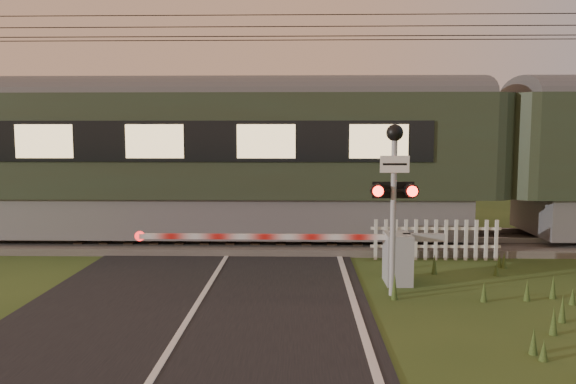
{
  "coord_description": "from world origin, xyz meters",
  "views": [
    {
      "loc": [
        1.81,
        -8.59,
        2.97
      ],
      "look_at": [
        1.54,
        3.2,
        1.76
      ],
      "focal_mm": 35.0,
      "sensor_mm": 36.0,
      "label": 1
    }
  ],
  "objects_px": {
    "picket_fence": "(436,240)",
    "train": "(497,157)",
    "crossing_signal": "(394,179)",
    "boom_gate": "(383,255)"
  },
  "relations": [
    {
      "from": "picket_fence",
      "to": "train",
      "type": "bearing_deg",
      "value": 43.27
    },
    {
      "from": "picket_fence",
      "to": "crossing_signal",
      "type": "bearing_deg",
      "value": -116.87
    },
    {
      "from": "boom_gate",
      "to": "crossing_signal",
      "type": "relative_size",
      "value": 1.97
    },
    {
      "from": "train",
      "to": "boom_gate",
      "type": "relative_size",
      "value": 7.22
    },
    {
      "from": "crossing_signal",
      "to": "picket_fence",
      "type": "height_order",
      "value": "crossing_signal"
    },
    {
      "from": "picket_fence",
      "to": "boom_gate",
      "type": "bearing_deg",
      "value": -126.5
    },
    {
      "from": "train",
      "to": "boom_gate",
      "type": "bearing_deg",
      "value": -131.76
    },
    {
      "from": "train",
      "to": "crossing_signal",
      "type": "bearing_deg",
      "value": -125.84
    },
    {
      "from": "train",
      "to": "picket_fence",
      "type": "relative_size",
      "value": 14.55
    },
    {
      "from": "boom_gate",
      "to": "picket_fence",
      "type": "bearing_deg",
      "value": 53.5
    }
  ]
}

